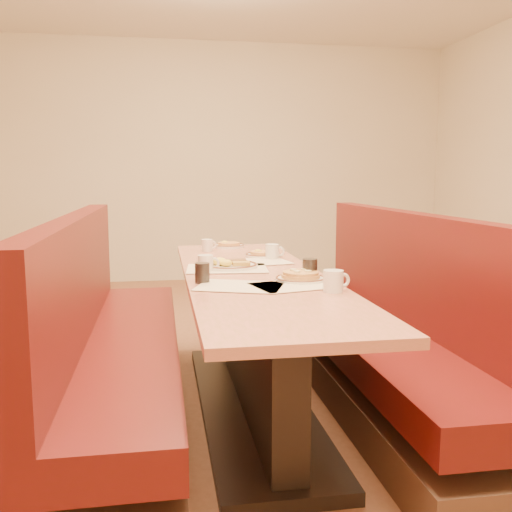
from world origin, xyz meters
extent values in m
plane|color=#9E6647|center=(0.00, 0.00, 0.00)|extent=(8.00, 8.00, 0.00)
cube|color=beige|center=(0.00, 4.00, 1.40)|extent=(6.00, 0.04, 2.80)
cube|color=black|center=(0.00, 0.00, 0.03)|extent=(0.55, 1.88, 0.06)
cube|color=black|center=(0.00, 0.00, 0.35)|extent=(0.15, 1.75, 0.71)
cube|color=#E5766A|center=(0.00, 0.00, 0.73)|extent=(0.70, 2.50, 0.04)
cube|color=#4C3326|center=(-0.68, 0.00, 0.10)|extent=(0.55, 2.50, 0.20)
cube|color=#4E0D0E|center=(-0.68, 0.00, 0.37)|extent=(0.55, 2.50, 0.16)
cube|color=#4E0D0E|center=(-0.89, 0.00, 0.75)|extent=(0.12, 2.50, 0.60)
cube|color=#4C3326|center=(0.68, 0.00, 0.10)|extent=(0.55, 2.50, 0.20)
cube|color=#4E0D0E|center=(0.68, 0.00, 0.37)|extent=(0.55, 2.50, 0.16)
cube|color=#4E0D0E|center=(0.89, 0.00, 0.75)|extent=(0.12, 2.50, 0.60)
cube|color=#FFF2C7|center=(-0.12, -0.34, 0.75)|extent=(0.45, 0.39, 0.00)
cube|color=#FFF2C7|center=(0.12, -0.37, 0.75)|extent=(0.40, 0.34, 0.00)
cube|color=#FFF2C7|center=(-0.12, 0.16, 0.75)|extent=(0.45, 0.36, 0.00)
cube|color=#FFF2C7|center=(0.06, 0.37, 0.75)|extent=(0.44, 0.36, 0.00)
cylinder|color=white|center=(0.19, -0.25, 0.76)|extent=(0.24, 0.24, 0.02)
torus|color=brown|center=(0.19, -0.25, 0.77)|extent=(0.24, 0.24, 0.01)
cylinder|color=#DB924E|center=(0.19, -0.25, 0.77)|extent=(0.18, 0.18, 0.02)
cylinder|color=#DB924E|center=(0.19, -0.25, 0.79)|extent=(0.17, 0.17, 0.01)
cylinder|color=beige|center=(0.21, -0.22, 0.80)|extent=(0.03, 0.03, 0.01)
cylinder|color=beige|center=(0.16, -0.22, 0.80)|extent=(0.03, 0.03, 0.01)
cylinder|color=beige|center=(0.16, -0.28, 0.80)|extent=(0.03, 0.03, 0.01)
cylinder|color=beige|center=(0.22, -0.27, 0.80)|extent=(0.03, 0.03, 0.01)
cylinder|color=white|center=(-0.10, 0.19, 0.76)|extent=(0.31, 0.31, 0.02)
torus|color=brown|center=(-0.10, 0.19, 0.77)|extent=(0.30, 0.30, 0.01)
ellipsoid|color=yellow|center=(-0.16, 0.17, 0.79)|extent=(0.08, 0.08, 0.04)
ellipsoid|color=yellow|center=(-0.13, 0.13, 0.79)|extent=(0.07, 0.07, 0.04)
ellipsoid|color=yellow|center=(-0.17, 0.22, 0.79)|extent=(0.06, 0.06, 0.03)
cylinder|color=brown|center=(-0.06, 0.21, 0.78)|extent=(0.11, 0.04, 0.02)
cylinder|color=brown|center=(-0.06, 0.24, 0.78)|extent=(0.11, 0.04, 0.02)
cube|color=gold|center=(-0.04, 0.15, 0.78)|extent=(0.10, 0.07, 0.02)
cylinder|color=white|center=(0.15, 0.59, 0.76)|extent=(0.22, 0.22, 0.02)
torus|color=brown|center=(0.15, 0.59, 0.77)|extent=(0.22, 0.22, 0.01)
cylinder|color=#E0AA4F|center=(0.15, 0.59, 0.78)|extent=(0.16, 0.16, 0.02)
ellipsoid|color=yellow|center=(0.13, 0.61, 0.78)|extent=(0.05, 0.05, 0.02)
cylinder|color=white|center=(0.00, 1.10, 0.76)|extent=(0.22, 0.22, 0.02)
torus|color=brown|center=(0.00, 1.10, 0.77)|extent=(0.22, 0.22, 0.01)
cylinder|color=#E0AA4F|center=(0.00, 1.10, 0.78)|extent=(0.15, 0.15, 0.02)
ellipsoid|color=yellow|center=(-0.03, 1.12, 0.78)|extent=(0.05, 0.05, 0.02)
cylinder|color=white|center=(0.26, -0.52, 0.80)|extent=(0.09, 0.09, 0.09)
torus|color=white|center=(0.31, -0.51, 0.80)|extent=(0.07, 0.03, 0.07)
cylinder|color=black|center=(0.26, -0.52, 0.84)|extent=(0.08, 0.08, 0.01)
cylinder|color=white|center=(-0.24, 0.10, 0.79)|extent=(0.08, 0.08, 0.09)
torus|color=white|center=(-0.20, 0.10, 0.79)|extent=(0.06, 0.02, 0.06)
cylinder|color=black|center=(-0.24, 0.10, 0.83)|extent=(0.07, 0.07, 0.01)
cylinder|color=white|center=(0.19, 0.49, 0.79)|extent=(0.08, 0.08, 0.09)
torus|color=white|center=(0.24, 0.49, 0.79)|extent=(0.07, 0.02, 0.06)
cylinder|color=black|center=(0.19, 0.49, 0.83)|extent=(0.07, 0.07, 0.01)
cylinder|color=white|center=(-0.17, 0.91, 0.79)|extent=(0.08, 0.08, 0.08)
torus|color=white|center=(-0.13, 0.92, 0.79)|extent=(0.06, 0.03, 0.06)
cylinder|color=black|center=(-0.17, 0.91, 0.83)|extent=(0.06, 0.06, 0.01)
cylinder|color=black|center=(-0.28, -0.22, 0.80)|extent=(0.07, 0.07, 0.09)
cylinder|color=silver|center=(-0.28, -0.22, 0.80)|extent=(0.07, 0.07, 0.10)
cylinder|color=black|center=(0.24, -0.21, 0.80)|extent=(0.07, 0.07, 0.10)
cylinder|color=silver|center=(0.24, -0.21, 0.80)|extent=(0.07, 0.07, 0.10)
camera|label=1|loc=(-0.47, -2.85, 1.25)|focal=40.00mm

